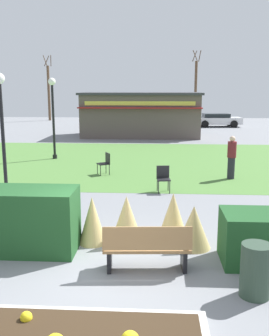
{
  "coord_description": "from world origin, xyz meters",
  "views": [
    {
      "loc": [
        0.95,
        -7.18,
        3.52
      ],
      "look_at": [
        0.31,
        3.79,
        1.27
      ],
      "focal_mm": 42.26,
      "sensor_mm": 36.0,
      "label": 1
    }
  ],
  "objects_px": {
    "trash_bin": "(256,271)",
    "park_bench": "(147,248)",
    "parked_car_west_slot": "(112,119)",
    "parked_car_east_slot": "(217,120)",
    "person_strolling": "(232,157)",
    "cafe_chair_west": "(105,162)",
    "cafe_chair_east": "(163,177)",
    "parked_car_center_slot": "(166,119)",
    "lamppost_mid": "(2,119)",
    "tree_right_bg": "(49,92)",
    "food_kiosk": "(141,114)",
    "lamppost_far": "(53,108)",
    "tree_left_bg": "(196,90)"
  },
  "relations": [
    {
      "from": "trash_bin",
      "to": "park_bench",
      "type": "bearing_deg",
      "value": 155.69
    },
    {
      "from": "parked_car_west_slot",
      "to": "parked_car_east_slot",
      "type": "distance_m",
      "value": 9.68
    },
    {
      "from": "parked_car_west_slot",
      "to": "person_strolling",
      "type": "bearing_deg",
      "value": -71.38
    },
    {
      "from": "cafe_chair_west",
      "to": "cafe_chair_east",
      "type": "distance_m",
      "value": 3.52
    },
    {
      "from": "cafe_chair_west",
      "to": "parked_car_center_slot",
      "type": "bearing_deg",
      "value": 82.18
    },
    {
      "from": "lamppost_mid",
      "to": "cafe_chair_east",
      "type": "relative_size",
      "value": 4.47
    },
    {
      "from": "parked_car_center_slot",
      "to": "tree_right_bg",
      "type": "bearing_deg",
      "value": 154.09
    },
    {
      "from": "food_kiosk",
      "to": "person_strolling",
      "type": "relative_size",
      "value": 5.12
    },
    {
      "from": "trash_bin",
      "to": "cafe_chair_east",
      "type": "bearing_deg",
      "value": 102.16
    },
    {
      "from": "lamppost_far",
      "to": "tree_left_bg",
      "type": "height_order",
      "value": "tree_left_bg"
    },
    {
      "from": "person_strolling",
      "to": "tree_left_bg",
      "type": "relative_size",
      "value": 0.23
    },
    {
      "from": "person_strolling",
      "to": "lamppost_far",
      "type": "bearing_deg",
      "value": -149.53
    },
    {
      "from": "cafe_chair_west",
      "to": "tree_right_bg",
      "type": "relative_size",
      "value": 0.13
    },
    {
      "from": "lamppost_mid",
      "to": "cafe_chair_west",
      "type": "bearing_deg",
      "value": 46.3
    },
    {
      "from": "parked_car_west_slot",
      "to": "parked_car_east_slot",
      "type": "xyz_separation_m",
      "value": [
        9.68,
        -0.0,
        0.0
      ]
    },
    {
      "from": "person_strolling",
      "to": "parked_car_east_slot",
      "type": "distance_m",
      "value": 21.39
    },
    {
      "from": "person_strolling",
      "to": "park_bench",
      "type": "bearing_deg",
      "value": -53.58
    },
    {
      "from": "park_bench",
      "to": "lamppost_far",
      "type": "bearing_deg",
      "value": 112.27
    },
    {
      "from": "parked_car_east_slot",
      "to": "food_kiosk",
      "type": "bearing_deg",
      "value": -131.5
    },
    {
      "from": "food_kiosk",
      "to": "cafe_chair_west",
      "type": "relative_size",
      "value": 9.72
    },
    {
      "from": "person_strolling",
      "to": "tree_left_bg",
      "type": "height_order",
      "value": "tree_left_bg"
    },
    {
      "from": "lamppost_far",
      "to": "person_strolling",
      "type": "bearing_deg",
      "value": -26.55
    },
    {
      "from": "parked_car_center_slot",
      "to": "parked_car_east_slot",
      "type": "height_order",
      "value": "same"
    },
    {
      "from": "park_bench",
      "to": "parked_car_west_slot",
      "type": "height_order",
      "value": "parked_car_west_slot"
    },
    {
      "from": "cafe_chair_east",
      "to": "parked_car_center_slot",
      "type": "distance_m",
      "value": 23.36
    },
    {
      "from": "parked_car_center_slot",
      "to": "tree_left_bg",
      "type": "xyz_separation_m",
      "value": [
        3.2,
        5.89,
        2.63
      ]
    },
    {
      "from": "lamppost_mid",
      "to": "cafe_chair_west",
      "type": "distance_m",
      "value": 4.74
    },
    {
      "from": "lamppost_far",
      "to": "trash_bin",
      "type": "xyz_separation_m",
      "value": [
        6.85,
        -13.01,
        -2.05
      ]
    },
    {
      "from": "cafe_chair_east",
      "to": "tree_left_bg",
      "type": "xyz_separation_m",
      "value": [
        3.7,
        29.25,
        2.74
      ]
    },
    {
      "from": "trash_bin",
      "to": "person_strolling",
      "type": "bearing_deg",
      "value": 82.45
    },
    {
      "from": "park_bench",
      "to": "lamppost_mid",
      "type": "height_order",
      "value": "lamppost_mid"
    },
    {
      "from": "food_kiosk",
      "to": "lamppost_far",
      "type": "bearing_deg",
      "value": -111.96
    },
    {
      "from": "person_strolling",
      "to": "tree_left_bg",
      "type": "bearing_deg",
      "value": 144.85
    },
    {
      "from": "lamppost_mid",
      "to": "parked_car_west_slot",
      "type": "relative_size",
      "value": 0.94
    },
    {
      "from": "parked_car_center_slot",
      "to": "tree_right_bg",
      "type": "distance_m",
      "value": 14.07
    },
    {
      "from": "cafe_chair_east",
      "to": "lamppost_mid",
      "type": "bearing_deg",
      "value": -174.73
    },
    {
      "from": "food_kiosk",
      "to": "parked_car_west_slot",
      "type": "xyz_separation_m",
      "value": [
        -3.03,
        7.51,
        -0.95
      ]
    },
    {
      "from": "parked_car_east_slot",
      "to": "tree_left_bg",
      "type": "bearing_deg",
      "value": 104.18
    },
    {
      "from": "food_kiosk",
      "to": "parked_car_east_slot",
      "type": "bearing_deg",
      "value": 48.5
    },
    {
      "from": "trash_bin",
      "to": "cafe_chair_west",
      "type": "distance_m",
      "value": 10.24
    },
    {
      "from": "park_bench",
      "to": "lamppost_far",
      "type": "relative_size",
      "value": 0.43
    },
    {
      "from": "cafe_chair_west",
      "to": "person_strolling",
      "type": "relative_size",
      "value": 0.53
    },
    {
      "from": "trash_bin",
      "to": "tree_left_bg",
      "type": "distance_m",
      "value": 36.31
    },
    {
      "from": "person_strolling",
      "to": "parked_car_center_slot",
      "type": "relative_size",
      "value": 0.4
    },
    {
      "from": "lamppost_far",
      "to": "tree_right_bg",
      "type": "distance_m",
      "value": 24.2
    },
    {
      "from": "person_strolling",
      "to": "tree_left_bg",
      "type": "distance_m",
      "value": 27.27
    },
    {
      "from": "tree_left_bg",
      "to": "food_kiosk",
      "type": "bearing_deg",
      "value": -111.04
    },
    {
      "from": "cafe_chair_east",
      "to": "lamppost_far",
      "type": "bearing_deg",
      "value": 131.21
    },
    {
      "from": "food_kiosk",
      "to": "park_bench",
      "type": "bearing_deg",
      "value": -87.21
    },
    {
      "from": "trash_bin",
      "to": "parked_car_west_slot",
      "type": "relative_size",
      "value": 0.22
    }
  ]
}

